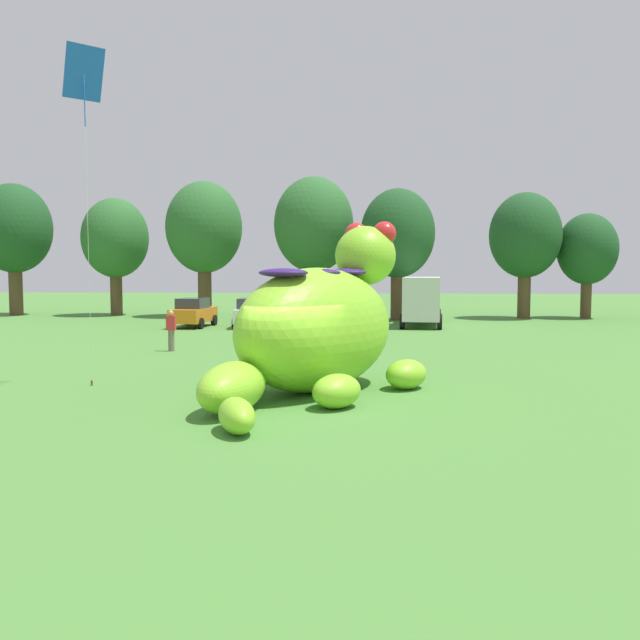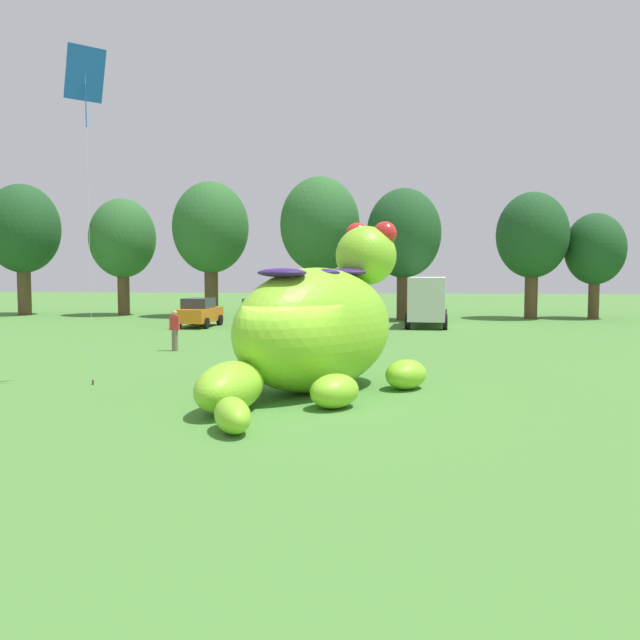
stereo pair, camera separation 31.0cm
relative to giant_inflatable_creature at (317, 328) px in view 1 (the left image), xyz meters
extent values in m
plane|color=#4C8438|center=(-0.44, -1.61, -1.79)|extent=(160.00, 160.00, 0.00)
ellipsoid|color=#8CD12D|center=(-0.01, 0.02, -0.05)|extent=(5.75, 6.87, 3.46)
ellipsoid|color=#8CD12D|center=(1.31, 2.28, 2.05)|extent=(2.59, 2.66, 1.83)
sphere|color=red|center=(1.01, 2.77, 2.73)|extent=(0.73, 0.73, 0.73)
sphere|color=red|center=(1.88, 2.27, 2.73)|extent=(0.73, 0.73, 0.73)
ellipsoid|color=navy|center=(0.69, 1.22, 1.54)|extent=(1.75, 1.65, 0.23)
ellipsoid|color=navy|center=(-0.01, 0.02, 1.54)|extent=(1.75, 1.65, 0.23)
ellipsoid|color=navy|center=(-0.78, -1.31, 1.54)|extent=(1.75, 1.65, 0.23)
ellipsoid|color=#8CD12D|center=(-0.82, 2.45, -1.36)|extent=(1.66, 1.81, 0.85)
ellipsoid|color=#8CD12D|center=(2.51, 0.52, -1.36)|extent=(1.66, 1.81, 0.85)
ellipsoid|color=#8CD12D|center=(-2.39, -0.56, -1.36)|extent=(1.66, 1.81, 0.85)
ellipsoid|color=#8CD12D|center=(0.68, -2.34, -1.36)|extent=(1.66, 1.81, 0.85)
ellipsoid|color=#8CD12D|center=(-1.78, -3.05, -1.18)|extent=(1.85, 2.97, 1.21)
ellipsoid|color=#8CD12D|center=(-1.26, -5.07, -1.42)|extent=(1.27, 1.75, 0.74)
cube|color=orange|center=(-9.10, 20.61, -1.07)|extent=(1.98, 4.21, 0.80)
cube|color=#2D333D|center=(-9.11, 20.46, -0.37)|extent=(1.63, 2.07, 0.60)
cylinder|color=black|center=(-9.87, 21.94, -1.47)|extent=(0.28, 0.65, 0.64)
cylinder|color=black|center=(-8.17, 21.82, -1.47)|extent=(0.28, 0.65, 0.64)
cylinder|color=black|center=(-10.04, 19.40, -1.47)|extent=(0.28, 0.65, 0.64)
cylinder|color=black|center=(-8.34, 19.29, -1.47)|extent=(0.28, 0.65, 0.64)
cube|color=white|center=(-5.62, 20.72, -1.07)|extent=(1.93, 4.19, 0.80)
cube|color=#2D333D|center=(-5.61, 20.57, -0.37)|extent=(1.60, 2.05, 0.60)
cylinder|color=black|center=(-6.54, 21.94, -1.47)|extent=(0.28, 0.65, 0.64)
cylinder|color=black|center=(-4.84, 22.03, -1.47)|extent=(0.28, 0.65, 0.64)
cylinder|color=black|center=(-6.40, 19.40, -1.47)|extent=(0.28, 0.65, 0.64)
cylinder|color=black|center=(-4.70, 19.50, -1.47)|extent=(0.28, 0.65, 0.64)
cube|color=black|center=(-2.07, 21.59, -1.07)|extent=(2.06, 4.24, 0.80)
cube|color=#2D333D|center=(-2.08, 21.44, -0.37)|extent=(1.67, 2.09, 0.60)
cylinder|color=black|center=(-2.80, 22.93, -1.47)|extent=(0.30, 0.66, 0.64)
cylinder|color=black|center=(-1.11, 22.78, -1.47)|extent=(0.30, 0.66, 0.64)
cylinder|color=black|center=(-3.03, 20.40, -1.47)|extent=(0.30, 0.66, 0.64)
cylinder|color=black|center=(-1.33, 20.24, -1.47)|extent=(0.30, 0.66, 0.64)
cube|color=silver|center=(4.68, 24.86, -0.39)|extent=(2.16, 1.97, 1.90)
cube|color=silver|center=(4.39, 21.68, -0.09)|extent=(2.51, 4.77, 2.50)
cylinder|color=black|center=(3.68, 24.96, -1.34)|extent=(0.36, 0.92, 0.90)
cylinder|color=black|center=(5.68, 24.77, -1.34)|extent=(0.36, 0.92, 0.90)
cylinder|color=black|center=(3.20, 20.17, -1.34)|extent=(0.36, 0.92, 0.90)
cylinder|color=black|center=(5.29, 19.98, -1.34)|extent=(0.36, 0.92, 0.90)
cylinder|color=brown|center=(-25.05, 29.76, -0.07)|extent=(0.98, 0.98, 3.43)
ellipsoid|color=#1E4C23|center=(-25.05, 29.76, 4.66)|extent=(5.48, 5.48, 6.58)
cylinder|color=brown|center=(-17.54, 30.23, -0.26)|extent=(0.87, 0.87, 3.05)
ellipsoid|color=#2D662D|center=(-17.54, 30.23, 3.94)|extent=(4.87, 4.87, 5.85)
cylinder|color=brown|center=(-10.67, 29.53, -0.08)|extent=(0.98, 0.98, 3.42)
ellipsoid|color=#2D662D|center=(-10.67, 29.53, 4.65)|extent=(5.47, 5.47, 6.57)
cylinder|color=brown|center=(-2.68, 28.84, -0.05)|extent=(0.99, 0.99, 3.48)
ellipsoid|color=#2D662D|center=(-2.68, 28.84, 4.75)|extent=(5.56, 5.56, 6.68)
cylinder|color=brown|center=(3.12, 27.05, -0.24)|extent=(0.88, 0.88, 3.10)
ellipsoid|color=#1E4C23|center=(3.12, 27.05, 4.03)|extent=(4.95, 4.95, 5.94)
cylinder|color=brown|center=(11.96, 29.35, -0.25)|extent=(0.88, 0.88, 3.07)
ellipsoid|color=#1E4C23|center=(11.96, 29.35, 3.98)|extent=(4.91, 4.91, 5.89)
cylinder|color=brown|center=(16.33, 29.89, -0.50)|extent=(0.73, 0.73, 2.57)
ellipsoid|color=#1E4C23|center=(16.33, 29.89, 3.04)|extent=(4.11, 4.11, 4.93)
cylinder|color=#2D334C|center=(-0.40, 12.60, -1.35)|extent=(0.26, 0.26, 0.88)
cube|color=red|center=(-0.40, 12.60, -0.61)|extent=(0.38, 0.22, 0.60)
sphere|color=beige|center=(-0.40, 12.60, -0.19)|extent=(0.22, 0.22, 0.22)
cylinder|color=#726656|center=(-6.86, 8.77, -1.35)|extent=(0.26, 0.26, 0.88)
cube|color=red|center=(-6.86, 8.77, -0.61)|extent=(0.38, 0.22, 0.60)
sphere|color=tan|center=(-6.86, 8.77, -0.19)|extent=(0.22, 0.22, 0.22)
cylinder|color=brown|center=(-6.70, 0.33, -1.71)|extent=(0.06, 0.06, 0.15)
cylinder|color=silver|center=(-6.70, 0.33, 2.79)|extent=(0.01, 0.01, 8.85)
cube|color=blue|center=(-6.70, 0.33, 7.22)|extent=(1.13, 1.13, 1.44)
cylinder|color=blue|center=(-6.70, 0.33, 6.32)|extent=(0.03, 0.03, 1.20)
camera|label=1|loc=(1.59, -18.87, 1.63)|focal=38.17mm
camera|label=2|loc=(1.90, -18.84, 1.63)|focal=38.17mm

